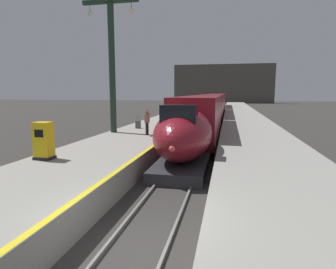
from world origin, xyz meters
TOP-DOWN VIEW (x-y plane):
  - ground_plane at (0.00, 0.00)m, footprint 260.00×260.00m
  - platform_left at (-4.05, 24.75)m, footprint 4.80×110.00m
  - platform_right at (4.05, 24.75)m, footprint 4.80×110.00m
  - platform_left_safety_stripe at (-1.77, 24.75)m, footprint 0.20×107.80m
  - rail_main_left at (-0.75, 27.50)m, footprint 0.08×110.00m
  - rail_main_right at (0.75, 27.50)m, footprint 0.08×110.00m
  - highspeed_train_main at (0.00, 32.26)m, footprint 2.92×56.25m
  - station_column_mid at (-5.90, 13.11)m, footprint 4.00×0.68m
  - passenger_near_edge at (-2.76, 15.37)m, footprint 0.56×0.30m
  - passenger_mid_platform at (-3.19, 12.36)m, footprint 0.30×0.56m
  - rolling_suitcase at (-4.84, 15.55)m, footprint 0.40×0.22m
  - ticket_machine_yellow at (-5.55, 4.59)m, footprint 0.76×0.62m
  - terminus_back_wall at (0.00, 102.00)m, footprint 36.00×2.00m

SIDE VIEW (x-z plane):
  - ground_plane at x=0.00m, z-range 0.00..0.00m
  - rail_main_left at x=-0.75m, z-range 0.00..0.12m
  - rail_main_right at x=0.75m, z-range 0.00..0.12m
  - platform_left at x=-4.05m, z-range 0.00..1.05m
  - platform_right at x=4.05m, z-range 0.00..1.05m
  - platform_left_safety_stripe at x=-1.77m, z-range 1.05..1.06m
  - rolling_suitcase at x=-4.84m, z-range 0.86..1.85m
  - ticket_machine_yellow at x=-5.55m, z-range 0.99..2.59m
  - highspeed_train_main at x=0.00m, z-range 0.16..3.76m
  - passenger_near_edge at x=-2.76m, z-range 1.19..2.88m
  - passenger_mid_platform at x=-3.19m, z-range 1.19..2.88m
  - station_column_mid at x=-5.90m, z-range 1.98..11.19m
  - terminus_back_wall at x=0.00m, z-range 0.00..14.00m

